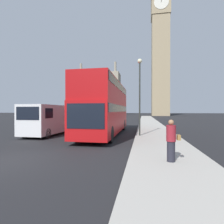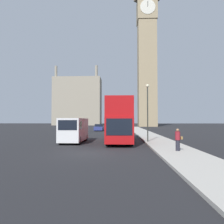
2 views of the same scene
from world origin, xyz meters
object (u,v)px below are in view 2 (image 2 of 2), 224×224
Objects in this scene: pedestrian at (178,140)px; street_lamp at (148,104)px; red_double_decker_bus at (120,119)px; white_van at (74,129)px; clock_tower at (147,46)px; parked_sedan at (99,128)px.

street_lamp is at bearing 100.90° from pedestrian.
red_double_decker_bus is 9.25m from pedestrian.
white_van is 3.76× the size of pedestrian.
clock_tower is 5.45× the size of red_double_decker_bus.
red_double_decker_bus is (-10.21, -59.47, -28.54)m from clock_tower.
red_double_decker_bus is 5.10m from white_van.
red_double_decker_bus reaches higher than parked_sedan.
white_van is at bearing 178.85° from street_lamp.
clock_tower reaches higher than street_lamp.
red_double_decker_bus is 1.83× the size of white_van.
clock_tower reaches higher than red_double_decker_bus.
white_van is 1.30× the size of parked_sedan.
clock_tower is 68.98m from white_van.
white_van reaches higher than parked_sedan.
clock_tower reaches higher than white_van.
clock_tower is 66.70m from street_lamp.
red_double_decker_bus is at bearing -79.11° from parked_sedan.
parked_sedan is at bearing -113.40° from clock_tower.
street_lamp reaches higher than pedestrian.
red_double_decker_bus is at bearing -99.74° from clock_tower.
white_van is 1.00× the size of street_lamp.
red_double_decker_bus is 6.88× the size of pedestrian.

